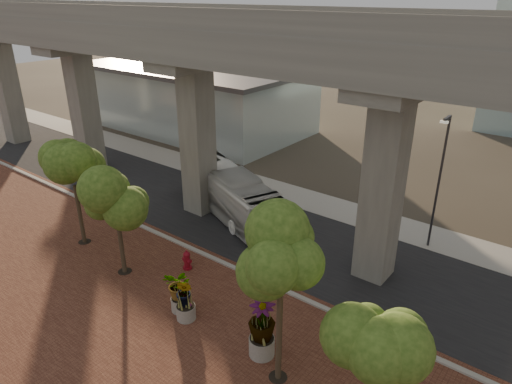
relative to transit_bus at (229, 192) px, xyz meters
The scene contains 18 objects.
ground 5.35m from the transit_bus, 33.69° to the right, with size 160.00×160.00×0.00m, color #332D25.
brick_plaza 11.76m from the transit_bus, 68.47° to the right, with size 70.00×13.00×0.06m, color brown.
asphalt_road 4.60m from the transit_bus, 11.30° to the right, with size 90.00×8.00×0.04m, color black.
curb_strip 6.62m from the transit_bus, 48.58° to the right, with size 70.00×0.25×0.16m, color #A09E95.
far_sidewalk 6.48m from the transit_bus, 47.31° to the left, with size 90.00×3.00×0.06m, color #A09E95.
transit_viaduct 7.28m from the transit_bus, 11.30° to the right, with size 72.00×5.60×12.40m.
station_pavilion 20.56m from the transit_bus, 140.09° to the left, with size 23.00×13.00×6.30m.
transit_bus is the anchor object (origin of this frame).
fire_hydrant 6.89m from the transit_bus, 67.51° to the right, with size 0.52×0.47×1.04m.
planter_front 10.05m from the transit_bus, 61.56° to the right, with size 1.85×1.85×2.03m.
planter_right 12.76m from the transit_bus, 43.40° to the right, with size 2.48×2.48×2.65m.
planter_left 10.56m from the transit_bus, 59.30° to the right, with size 1.86×1.86×2.05m.
street_tree_far_west 9.44m from the transit_bus, 116.26° to the right, with size 3.42×3.42×6.03m.
street_tree_near_west 8.89m from the transit_bus, 87.93° to the right, with size 3.50×3.50×5.67m.
street_tree_near_east 14.52m from the transit_bus, 41.75° to the right, with size 3.51×3.51×6.85m.
street_tree_far_east 17.22m from the transit_bus, 33.85° to the right, with size 3.15×3.15×5.27m.
streetlamp_west 6.89m from the transit_bus, 149.15° to the left, with size 0.36×1.05×7.23m.
streetlamp_east 12.41m from the transit_bus, 16.86° to the left, with size 0.37×1.08×7.45m.
Camera 1 is at (13.28, -16.91, 13.14)m, focal length 32.00 mm.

